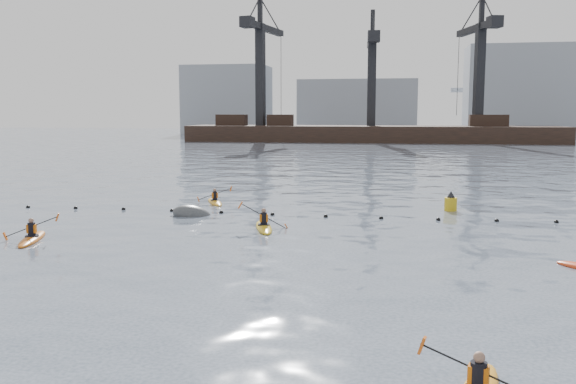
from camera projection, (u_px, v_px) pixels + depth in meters
name	position (u px, v px, depth m)	size (l,w,h in m)	color
float_line	(299.00, 215.00, 33.78)	(33.24, 0.73, 0.24)	black
barge_pier	(370.00, 132.00, 118.92)	(72.00, 19.30, 29.50)	black
skyline	(386.00, 99.00, 156.89)	(141.00, 28.00, 22.00)	gray
kayaker_2	(32.00, 238.00, 27.25)	(2.39, 3.61, 1.34)	#C15B12
kayaker_3	(264.00, 226.00, 30.01)	(2.46, 3.63, 1.51)	gold
kayaker_5	(215.00, 201.00, 38.52)	(2.06, 3.22, 1.16)	orange
mooring_buoy	(192.00, 215.00, 33.89)	(2.19, 1.29, 1.09)	#383B3D
nav_buoy	(451.00, 204.00, 35.39)	(0.72, 0.72, 1.31)	gold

